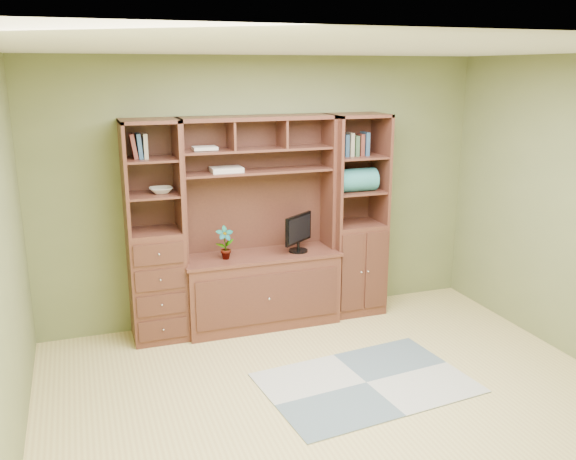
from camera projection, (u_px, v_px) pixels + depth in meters
name	position (u px, v px, depth m)	size (l,w,h in m)	color
room	(351.00, 244.00, 4.23)	(4.60, 4.10, 2.64)	#D6BA70
center_hutch	(261.00, 225.00, 5.84)	(1.54, 0.53, 2.05)	#51281C
left_tower	(155.00, 233.00, 5.56)	(0.50, 0.45, 2.05)	#51281C
right_tower	(356.00, 216.00, 6.20)	(0.55, 0.45, 2.05)	#51281C
rug	(366.00, 383.00, 4.95)	(1.64, 1.09, 0.01)	gray
monitor	(298.00, 226.00, 5.94)	(0.42, 0.19, 0.52)	black
orchid	(225.00, 243.00, 5.73)	(0.17, 0.11, 0.32)	#9F4335
magazines	(226.00, 169.00, 5.69)	(0.29, 0.21, 0.04)	beige
bowl	(161.00, 190.00, 5.48)	(0.21, 0.21, 0.05)	beige
blanket_teal	(356.00, 180.00, 6.05)	(0.40, 0.23, 0.23)	#2C7372
blanket_red	(367.00, 179.00, 6.23)	(0.31, 0.17, 0.17)	brown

